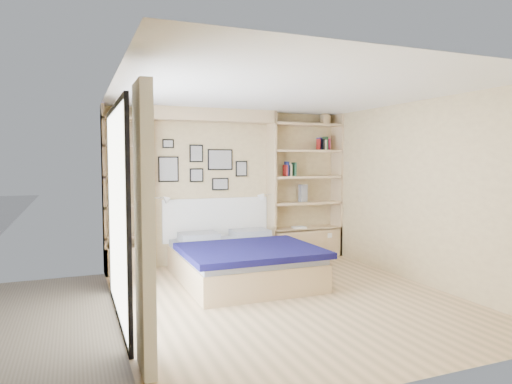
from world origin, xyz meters
name	(u,v)px	position (x,y,z in m)	size (l,w,h in m)	color
ground	(287,299)	(0.00, 0.00, 0.00)	(4.50, 4.50, 0.00)	#D9B383
room_shell	(219,202)	(-0.39, 1.52, 1.08)	(4.50, 4.50, 4.50)	beige
bed	(241,260)	(-0.22, 1.04, 0.28)	(1.78, 2.30, 1.07)	tan
photo_gallery	(202,166)	(-0.45, 2.22, 1.60)	(1.48, 0.02, 0.82)	black
reading_lamps	(216,197)	(-0.30, 2.00, 1.10)	(1.92, 0.12, 0.15)	silver
shelf_decor	(293,160)	(1.10, 2.07, 1.69)	(3.52, 0.23, 2.03)	#A51E1E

